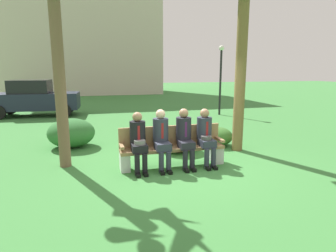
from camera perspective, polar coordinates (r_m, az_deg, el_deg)
ground_plane at (r=6.56m, az=3.65°, el=-7.94°), size 80.00×80.00×0.00m
park_bench at (r=6.46m, az=0.78°, el=-4.16°), size 2.36×0.44×0.90m
seated_man_leftmost at (r=6.10m, az=-5.94°, el=-2.54°), size 0.34×0.72×1.27m
seated_man_centerleft at (r=6.20m, az=-1.30°, el=-2.04°), size 0.34×0.72×1.30m
seated_man_centerright at (r=6.34m, az=3.37°, el=-1.75°), size 0.34×0.72×1.30m
seated_man_rightmost at (r=6.51m, az=7.54°, el=-1.61°), size 0.34×0.72×1.28m
shrub_near_bench at (r=8.45m, az=-18.79°, el=-1.31°), size 1.29×1.19×0.81m
shrub_mid_lawn at (r=7.60m, az=2.02°, el=-2.63°), size 1.06×0.97×0.66m
shrub_far_lawn at (r=8.28m, az=9.90°, el=-2.08°), size 0.86×0.79×0.54m
parked_car_near at (r=14.71m, az=-25.22°, el=5.06°), size 3.99×1.92×1.68m
street_lamp at (r=13.88m, az=10.51°, el=10.52°), size 0.24×0.24×3.26m
building_backdrop at (r=28.34m, az=-16.54°, el=19.66°), size 13.61×7.39×12.97m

